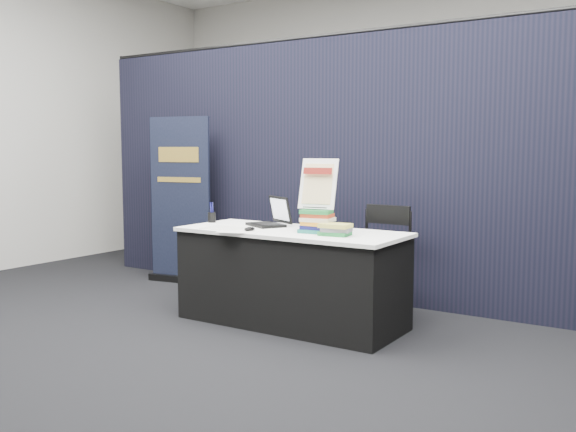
% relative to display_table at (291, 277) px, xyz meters
% --- Properties ---
extents(floor, '(8.00, 8.00, 0.00)m').
position_rel_display_table_xyz_m(floor, '(0.00, -0.55, -0.38)').
color(floor, black).
rests_on(floor, ground).
extents(wall_back, '(8.00, 0.02, 3.50)m').
position_rel_display_table_xyz_m(wall_back, '(0.00, 3.45, 1.37)').
color(wall_back, beige).
rests_on(wall_back, floor).
extents(drape_partition, '(6.00, 0.08, 2.40)m').
position_rel_display_table_xyz_m(drape_partition, '(0.00, 1.05, 0.82)').
color(drape_partition, black).
rests_on(drape_partition, floor).
extents(display_table, '(1.80, 0.75, 0.75)m').
position_rel_display_table_xyz_m(display_table, '(0.00, 0.00, 0.00)').
color(display_table, black).
rests_on(display_table, floor).
extents(laptop, '(0.39, 0.39, 0.24)m').
position_rel_display_table_xyz_m(laptop, '(-0.31, 0.14, 0.43)').
color(laptop, black).
rests_on(laptop, display_table).
extents(mouse, '(0.07, 0.11, 0.03)m').
position_rel_display_table_xyz_m(mouse, '(-0.23, -0.24, 0.39)').
color(mouse, black).
rests_on(mouse, display_table).
extents(brochure_left, '(0.34, 0.25, 0.00)m').
position_rel_display_table_xyz_m(brochure_left, '(-0.51, -0.20, 0.38)').
color(brochure_left, silver).
rests_on(brochure_left, display_table).
extents(brochure_mid, '(0.30, 0.24, 0.00)m').
position_rel_display_table_xyz_m(brochure_mid, '(-0.50, -0.09, 0.38)').
color(brochure_mid, white).
rests_on(brochure_mid, display_table).
extents(brochure_right, '(0.37, 0.31, 0.00)m').
position_rel_display_table_xyz_m(brochure_right, '(-0.29, -0.30, 0.38)').
color(brochure_right, white).
rests_on(brochure_right, display_table).
extents(pen_cup, '(0.08, 0.08, 0.09)m').
position_rel_display_table_xyz_m(pen_cup, '(-0.86, 0.06, 0.42)').
color(pen_cup, black).
rests_on(pen_cup, display_table).
extents(book_stack_tall, '(0.24, 0.19, 0.18)m').
position_rel_display_table_xyz_m(book_stack_tall, '(0.25, -0.05, 0.46)').
color(book_stack_tall, '#1C6B63').
rests_on(book_stack_tall, display_table).
extents(book_stack_short, '(0.23, 0.19, 0.09)m').
position_rel_display_table_xyz_m(book_stack_short, '(0.45, -0.10, 0.42)').
color(book_stack_short, '#217D3A').
rests_on(book_stack_short, display_table).
extents(info_sign, '(0.30, 0.16, 0.40)m').
position_rel_display_table_xyz_m(info_sign, '(0.25, -0.02, 0.74)').
color(info_sign, black).
rests_on(info_sign, book_stack_tall).
extents(pullup_banner, '(0.73, 0.23, 1.71)m').
position_rel_display_table_xyz_m(pullup_banner, '(-1.83, 0.72, 0.38)').
color(pullup_banner, black).
rests_on(pullup_banner, floor).
extents(stacking_chair, '(0.43, 0.44, 0.92)m').
position_rel_display_table_xyz_m(stacking_chair, '(0.50, 0.56, 0.13)').
color(stacking_chair, black).
rests_on(stacking_chair, floor).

